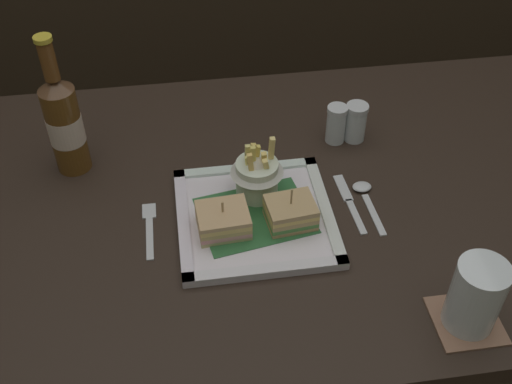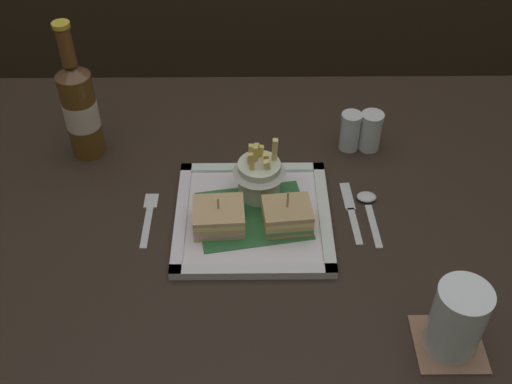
{
  "view_description": "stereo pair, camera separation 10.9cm",
  "coord_description": "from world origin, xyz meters",
  "px_view_note": "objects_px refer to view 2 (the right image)",
  "views": [
    {
      "loc": [
        -0.12,
        -0.82,
        1.51
      ],
      "look_at": [
        -0.01,
        -0.03,
        0.77
      ],
      "focal_mm": 44.12,
      "sensor_mm": 36.0,
      "label": 1
    },
    {
      "loc": [
        -0.01,
        -0.82,
        1.51
      ],
      "look_at": [
        -0.01,
        -0.03,
        0.77
      ],
      "focal_mm": 44.12,
      "sensor_mm": 36.0,
      "label": 2
    }
  ],
  "objects_px": {
    "fries_cup": "(259,171)",
    "pepper_shaker": "(370,133)",
    "sandwich_half_right": "(287,216)",
    "water_glass": "(456,323)",
    "knife": "(351,209)",
    "fork": "(149,216)",
    "square_plate": "(253,217)",
    "spoon": "(368,205)",
    "dining_table": "(259,235)",
    "beer_bottle": "(80,107)",
    "sandwich_half_left": "(219,217)",
    "salt_shaker": "(350,133)"
  },
  "relations": [
    {
      "from": "fries_cup",
      "to": "pepper_shaker",
      "type": "height_order",
      "value": "fries_cup"
    },
    {
      "from": "sandwich_half_right",
      "to": "water_glass",
      "type": "relative_size",
      "value": 0.74
    },
    {
      "from": "knife",
      "to": "pepper_shaker",
      "type": "xyz_separation_m",
      "value": [
        0.06,
        0.17,
        0.03
      ]
    },
    {
      "from": "sandwich_half_right",
      "to": "fork",
      "type": "relative_size",
      "value": 0.66
    },
    {
      "from": "square_plate",
      "to": "knife",
      "type": "height_order",
      "value": "square_plate"
    },
    {
      "from": "spoon",
      "to": "pepper_shaker",
      "type": "xyz_separation_m",
      "value": [
        0.02,
        0.17,
        0.03
      ]
    },
    {
      "from": "water_glass",
      "to": "fork",
      "type": "distance_m",
      "value": 0.54
    },
    {
      "from": "dining_table",
      "to": "beer_bottle",
      "type": "xyz_separation_m",
      "value": [
        -0.33,
        0.14,
        0.2
      ]
    },
    {
      "from": "dining_table",
      "to": "knife",
      "type": "height_order",
      "value": "knife"
    },
    {
      "from": "dining_table",
      "to": "beer_bottle",
      "type": "bearing_deg",
      "value": 157.53
    },
    {
      "from": "beer_bottle",
      "to": "spoon",
      "type": "bearing_deg",
      "value": -17.11
    },
    {
      "from": "fries_cup",
      "to": "spoon",
      "type": "distance_m",
      "value": 0.2
    },
    {
      "from": "pepper_shaker",
      "to": "knife",
      "type": "bearing_deg",
      "value": -107.64
    },
    {
      "from": "square_plate",
      "to": "sandwich_half_right",
      "type": "relative_size",
      "value": 3.07
    },
    {
      "from": "dining_table",
      "to": "water_glass",
      "type": "bearing_deg",
      "value": -49.12
    },
    {
      "from": "sandwich_half_right",
      "to": "spoon",
      "type": "relative_size",
      "value": 0.65
    },
    {
      "from": "sandwich_half_right",
      "to": "fork",
      "type": "bearing_deg",
      "value": 172.46
    },
    {
      "from": "sandwich_half_left",
      "to": "salt_shaker",
      "type": "bearing_deg",
      "value": 41.86
    },
    {
      "from": "pepper_shaker",
      "to": "sandwich_half_right",
      "type": "bearing_deg",
      "value": -127.78
    },
    {
      "from": "square_plate",
      "to": "knife",
      "type": "bearing_deg",
      "value": 7.81
    },
    {
      "from": "spoon",
      "to": "pepper_shaker",
      "type": "bearing_deg",
      "value": 82.1
    },
    {
      "from": "beer_bottle",
      "to": "salt_shaker",
      "type": "xyz_separation_m",
      "value": [
        0.51,
        0.01,
        -0.07
      ]
    },
    {
      "from": "dining_table",
      "to": "pepper_shaker",
      "type": "distance_m",
      "value": 0.29
    },
    {
      "from": "fork",
      "to": "knife",
      "type": "height_order",
      "value": "same"
    },
    {
      "from": "fries_cup",
      "to": "water_glass",
      "type": "relative_size",
      "value": 1.01
    },
    {
      "from": "fries_cup",
      "to": "pepper_shaker",
      "type": "bearing_deg",
      "value": 32.57
    },
    {
      "from": "sandwich_half_right",
      "to": "salt_shaker",
      "type": "xyz_separation_m",
      "value": [
        0.13,
        0.22,
        0.0
      ]
    },
    {
      "from": "square_plate",
      "to": "fork",
      "type": "bearing_deg",
      "value": 177.3
    },
    {
      "from": "dining_table",
      "to": "pepper_shaker",
      "type": "height_order",
      "value": "pepper_shaker"
    },
    {
      "from": "water_glass",
      "to": "spoon",
      "type": "bearing_deg",
      "value": 104.79
    },
    {
      "from": "sandwich_half_right",
      "to": "pepper_shaker",
      "type": "bearing_deg",
      "value": 52.22
    },
    {
      "from": "sandwich_half_right",
      "to": "knife",
      "type": "height_order",
      "value": "sandwich_half_right"
    },
    {
      "from": "dining_table",
      "to": "sandwich_half_right",
      "type": "height_order",
      "value": "sandwich_half_right"
    },
    {
      "from": "square_plate",
      "to": "beer_bottle",
      "type": "height_order",
      "value": "beer_bottle"
    },
    {
      "from": "spoon",
      "to": "salt_shaker",
      "type": "xyz_separation_m",
      "value": [
        -0.02,
        0.17,
        0.03
      ]
    },
    {
      "from": "sandwich_half_right",
      "to": "pepper_shaker",
      "type": "height_order",
      "value": "sandwich_half_right"
    },
    {
      "from": "fries_cup",
      "to": "knife",
      "type": "height_order",
      "value": "fries_cup"
    },
    {
      "from": "knife",
      "to": "salt_shaker",
      "type": "xyz_separation_m",
      "value": [
        0.02,
        0.17,
        0.03
      ]
    },
    {
      "from": "sandwich_half_left",
      "to": "knife",
      "type": "relative_size",
      "value": 0.57
    },
    {
      "from": "spoon",
      "to": "pepper_shaker",
      "type": "relative_size",
      "value": 1.68
    },
    {
      "from": "beer_bottle",
      "to": "salt_shaker",
      "type": "bearing_deg",
      "value": 0.65
    },
    {
      "from": "sandwich_half_right",
      "to": "salt_shaker",
      "type": "height_order",
      "value": "sandwich_half_right"
    },
    {
      "from": "dining_table",
      "to": "sandwich_half_left",
      "type": "xyz_separation_m",
      "value": [
        -0.07,
        -0.08,
        0.13
      ]
    },
    {
      "from": "fries_cup",
      "to": "water_glass",
      "type": "height_order",
      "value": "fries_cup"
    },
    {
      "from": "salt_shaker",
      "to": "pepper_shaker",
      "type": "height_order",
      "value": "same"
    },
    {
      "from": "spoon",
      "to": "salt_shaker",
      "type": "bearing_deg",
      "value": 95.53
    },
    {
      "from": "spoon",
      "to": "beer_bottle",
      "type": "bearing_deg",
      "value": 162.89
    },
    {
      "from": "dining_table",
      "to": "sandwich_half_right",
      "type": "distance_m",
      "value": 0.16
    },
    {
      "from": "fries_cup",
      "to": "square_plate",
      "type": "bearing_deg",
      "value": -100.82
    },
    {
      "from": "beer_bottle",
      "to": "spoon",
      "type": "distance_m",
      "value": 0.56
    }
  ]
}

